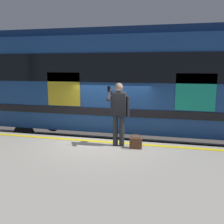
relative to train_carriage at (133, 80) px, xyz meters
name	(u,v)px	position (x,y,z in m)	size (l,w,h in m)	color
ground_plane	(107,168)	(0.47, 2.03, -2.61)	(24.76, 24.76, 0.00)	#4C4742
platform	(80,188)	(0.47, 4.32, -2.15)	(16.51, 4.59, 0.92)	#9E998E
safety_line	(104,142)	(0.47, 2.33, -1.68)	(16.18, 0.16, 0.01)	yellow
track_rail_near	(116,152)	(0.47, 0.71, -2.53)	(21.46, 0.08, 0.16)	slate
track_rail_far	(124,140)	(0.47, -0.72, -2.53)	(21.46, 0.08, 0.16)	slate
train_carriage	(133,80)	(0.00, 0.00, 0.00)	(11.82, 2.92, 4.14)	#1E478C
passenger	(119,109)	(-0.02, 2.55, -0.66)	(0.57, 0.55, 1.74)	#262628
handbag	(136,142)	(-0.52, 2.69, -1.52)	(0.33, 0.30, 0.36)	#59331E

